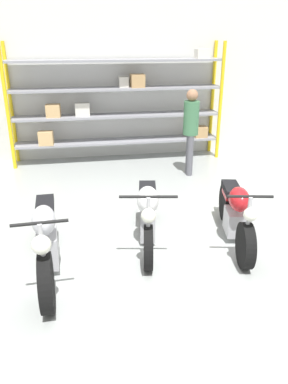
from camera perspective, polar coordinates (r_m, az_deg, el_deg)
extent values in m
plane|color=#9EA3A0|center=(5.41, 0.76, -8.47)|extent=(30.00, 30.00, 0.00)
cube|color=silver|center=(9.27, -4.85, 16.38)|extent=(30.00, 0.08, 3.60)
cylinder|color=yellow|center=(8.77, -20.13, 11.83)|extent=(0.08, 0.08, 2.71)
cylinder|color=yellow|center=(9.29, 11.58, 13.26)|extent=(0.08, 0.08, 2.71)
cylinder|color=yellow|center=(9.31, -19.63, 12.45)|extent=(0.08, 0.08, 2.71)
cylinder|color=yellow|center=(9.80, 10.40, 13.81)|extent=(0.08, 0.08, 2.71)
cube|color=gray|center=(9.16, -3.91, 7.78)|extent=(4.85, 0.55, 0.05)
cube|color=gray|center=(9.02, -4.02, 11.56)|extent=(4.85, 0.55, 0.05)
cube|color=gray|center=(8.92, -4.13, 15.43)|extent=(4.85, 0.55, 0.05)
cube|color=gray|center=(8.87, -4.24, 19.38)|extent=(4.85, 0.55, 0.05)
cube|color=silver|center=(8.94, -9.38, 12.33)|extent=(0.33, 0.21, 0.29)
cube|color=tan|center=(8.90, -13.66, 11.94)|extent=(0.33, 0.25, 0.29)
cube|color=tan|center=(8.94, -14.71, 7.93)|extent=(0.34, 0.25, 0.32)
cube|color=silver|center=(9.02, -3.12, 16.42)|extent=(0.23, 0.28, 0.23)
cube|color=tan|center=(9.50, 8.57, 9.09)|extent=(0.31, 0.28, 0.26)
cube|color=silver|center=(9.23, 8.87, 20.11)|extent=(0.33, 0.25, 0.21)
cube|color=tan|center=(8.93, -1.00, 16.59)|extent=(0.32, 0.29, 0.29)
cylinder|color=black|center=(4.29, -14.65, -13.26)|extent=(0.17, 0.68, 0.67)
cylinder|color=black|center=(5.62, -14.40, -4.11)|extent=(0.17, 0.68, 0.67)
cube|color=#ADADB2|center=(5.00, -14.46, -8.11)|extent=(0.27, 0.53, 0.43)
ellipsoid|color=#B7B7BF|center=(4.63, -15.05, -4.17)|extent=(0.30, 0.51, 0.33)
cube|color=black|center=(5.14, -14.86, -2.00)|extent=(0.26, 0.55, 0.10)
cube|color=#B7B7BF|center=(5.25, -14.74, -2.53)|extent=(0.22, 0.39, 0.12)
cylinder|color=#ADADB2|center=(4.11, -15.13, -9.12)|extent=(0.05, 0.05, 0.70)
sphere|color=silver|center=(3.98, -15.37, -7.78)|extent=(0.20, 0.20, 0.20)
cylinder|color=black|center=(3.97, -15.63, -4.57)|extent=(0.58, 0.06, 0.04)
cylinder|color=black|center=(4.84, 0.65, -8.45)|extent=(0.22, 0.61, 0.59)
cylinder|color=black|center=(6.11, 0.48, -1.54)|extent=(0.22, 0.61, 0.59)
cube|color=#ADADB2|center=(5.52, 0.55, -4.63)|extent=(0.30, 0.54, 0.43)
ellipsoid|color=silver|center=(5.18, 0.59, -1.21)|extent=(0.39, 0.55, 0.36)
cube|color=black|center=(5.68, 0.52, 0.41)|extent=(0.34, 0.53, 0.10)
cube|color=silver|center=(5.77, 0.51, -0.18)|extent=(0.28, 0.38, 0.12)
cylinder|color=#ADADB2|center=(4.69, 0.66, -4.73)|extent=(0.06, 0.06, 0.69)
sphere|color=silver|center=(4.57, 0.68, -3.63)|extent=(0.19, 0.19, 0.19)
cylinder|color=black|center=(4.57, 0.68, -0.73)|extent=(0.71, 0.16, 0.04)
cylinder|color=black|center=(5.04, 15.21, -7.87)|extent=(0.25, 0.62, 0.61)
cylinder|color=black|center=(6.24, 12.42, -1.49)|extent=(0.25, 0.62, 0.61)
cube|color=#ADADB2|center=(5.69, 13.54, -4.39)|extent=(0.32, 0.47, 0.36)
ellipsoid|color=#B2191E|center=(5.36, 14.31, -1.08)|extent=(0.37, 0.51, 0.33)
cube|color=black|center=(5.84, 13.21, 0.51)|extent=(0.33, 0.57, 0.10)
cube|color=#B2191E|center=(5.92, 13.05, -0.12)|extent=(0.27, 0.41, 0.12)
cylinder|color=#ADADB2|center=(4.91, 15.55, -4.39)|extent=(0.06, 0.06, 0.67)
sphere|color=silver|center=(4.79, 15.91, -3.33)|extent=(0.17, 0.17, 0.17)
cylinder|color=black|center=(4.79, 15.88, -0.67)|extent=(0.56, 0.15, 0.04)
cylinder|color=#595960|center=(8.26, 6.84, 5.88)|extent=(0.13, 0.13, 0.88)
cylinder|color=#595960|center=(8.09, 7.03, 5.52)|extent=(0.13, 0.13, 0.88)
cylinder|color=#3F724C|center=(7.98, 7.20, 11.11)|extent=(0.36, 0.36, 0.70)
sphere|color=#9E7051|center=(7.90, 7.37, 14.43)|extent=(0.24, 0.24, 0.24)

